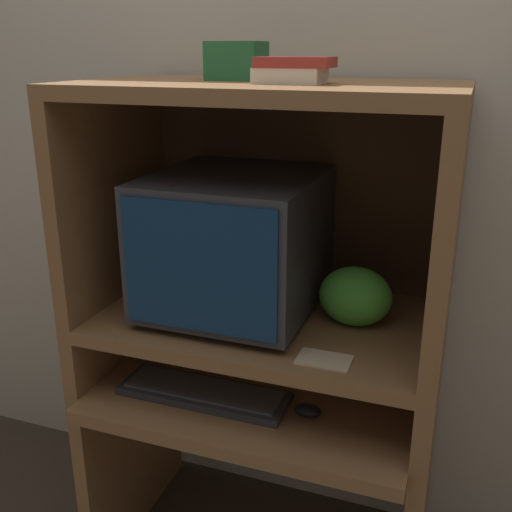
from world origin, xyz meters
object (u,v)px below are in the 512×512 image
object	(u,v)px
keyboard	(204,392)
mouse	(308,410)
book_stack	(293,70)
crt_monitor	(235,241)
snack_bag	(355,296)
storage_box	(237,61)

from	to	relation	value
keyboard	mouse	xyz separation A→B (m)	(0.28, 0.01, 0.00)
mouse	book_stack	distance (m)	0.80
book_stack	crt_monitor	bearing A→B (deg)	158.86
keyboard	snack_bag	xyz separation A→B (m)	(0.35, 0.16, 0.26)
mouse	storage_box	bearing A→B (deg)	145.61
mouse	book_stack	world-z (taller)	book_stack
mouse	snack_bag	world-z (taller)	snack_bag
crt_monitor	book_stack	bearing A→B (deg)	-21.14
crt_monitor	snack_bag	bearing A→B (deg)	2.45
keyboard	storage_box	xyz separation A→B (m)	(0.03, 0.18, 0.81)
mouse	book_stack	size ratio (longest dim) A/B	0.40
snack_bag	storage_box	world-z (taller)	storage_box
keyboard	storage_box	world-z (taller)	storage_box
crt_monitor	snack_bag	size ratio (longest dim) A/B	2.51
book_stack	keyboard	bearing A→B (deg)	-156.80
book_stack	storage_box	world-z (taller)	storage_box
crt_monitor	mouse	distance (m)	0.46
crt_monitor	keyboard	world-z (taller)	crt_monitor
keyboard	book_stack	distance (m)	0.83
mouse	snack_bag	xyz separation A→B (m)	(0.07, 0.15, 0.25)
keyboard	snack_bag	size ratio (longest dim) A/B	2.42
snack_bag	storage_box	size ratio (longest dim) A/B	1.44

